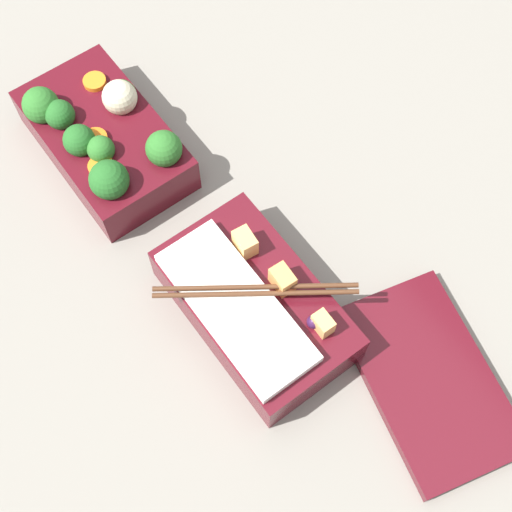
{
  "coord_description": "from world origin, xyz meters",
  "views": [
    {
      "loc": [
        0.36,
        -0.14,
        0.71
      ],
      "look_at": [
        0.11,
        0.05,
        0.05
      ],
      "focal_mm": 50.0,
      "sensor_mm": 36.0,
      "label": 1
    }
  ],
  "objects": [
    {
      "name": "bento_tray_rice",
      "position": [
        0.15,
        0.02,
        0.03
      ],
      "size": [
        0.21,
        0.17,
        0.08
      ],
      "color": "#510F19",
      "rests_on": "ground_plane"
    },
    {
      "name": "bento_lid",
      "position": [
        0.31,
        0.12,
        0.01
      ],
      "size": [
        0.23,
        0.16,
        0.01
      ],
      "primitive_type": "cube",
      "rotation": [
        0.0,
        0.0,
        -0.24
      ],
      "color": "#510F19",
      "rests_on": "ground_plane"
    },
    {
      "name": "ground_plane",
      "position": [
        0.0,
        0.0,
        0.0
      ],
      "size": [
        3.0,
        3.0,
        0.0
      ],
      "primitive_type": "plane",
      "color": "gray"
    },
    {
      "name": "bento_tray_vegetable",
      "position": [
        -0.12,
        0.0,
        0.04
      ],
      "size": [
        0.21,
        0.12,
        0.09
      ],
      "color": "#510F19",
      "rests_on": "ground_plane"
    }
  ]
}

